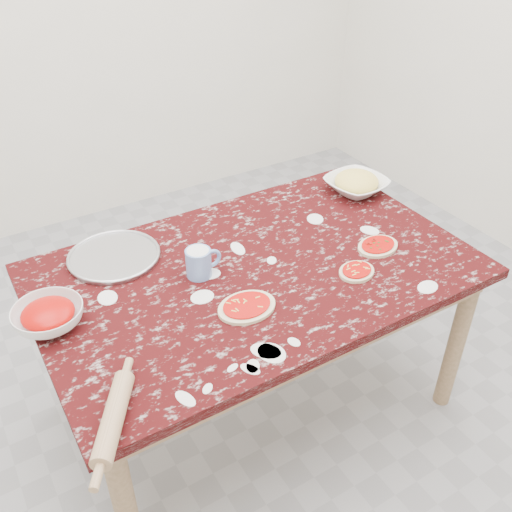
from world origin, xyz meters
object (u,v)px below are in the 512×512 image
object	(u,v)px
pizza_tray	(114,257)
rolling_pin	(113,418)
sauce_bowl	(49,317)
cheese_bowl	(356,185)
flour_mug	(200,262)
worktable	(256,284)

from	to	relation	value
pizza_tray	rolling_pin	world-z (taller)	rolling_pin
sauce_bowl	cheese_bowl	distance (m)	1.45
pizza_tray	cheese_bowl	world-z (taller)	cheese_bowl
cheese_bowl	flour_mug	bearing A→B (deg)	-167.27
cheese_bowl	flour_mug	world-z (taller)	flour_mug
cheese_bowl	rolling_pin	xyz separation A→B (m)	(-1.39, -0.69, -0.00)
sauce_bowl	flour_mug	bearing A→B (deg)	-0.60
sauce_bowl	rolling_pin	world-z (taller)	sauce_bowl
worktable	rolling_pin	distance (m)	0.82
sauce_bowl	cheese_bowl	xyz separation A→B (m)	(1.43, 0.20, -0.00)
worktable	cheese_bowl	size ratio (longest dim) A/B	6.06
cheese_bowl	rolling_pin	bearing A→B (deg)	-153.72
pizza_tray	flour_mug	world-z (taller)	flour_mug
cheese_bowl	flour_mug	distance (m)	0.91
sauce_bowl	flour_mug	xyz separation A→B (m)	(0.54, -0.01, 0.02)
cheese_bowl	rolling_pin	distance (m)	1.55
flour_mug	rolling_pin	size ratio (longest dim) A/B	0.48
sauce_bowl	cheese_bowl	bearing A→B (deg)	7.78
pizza_tray	cheese_bowl	bearing A→B (deg)	-3.14
pizza_tray	sauce_bowl	size ratio (longest dim) A/B	1.50
worktable	sauce_bowl	bearing A→B (deg)	174.57
sauce_bowl	rolling_pin	xyz separation A→B (m)	(0.04, -0.49, -0.01)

